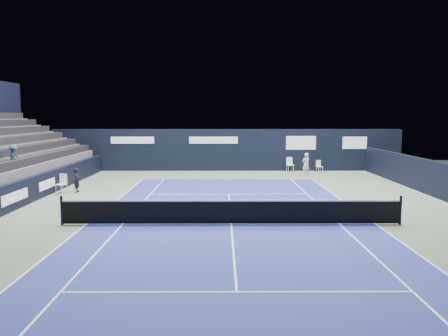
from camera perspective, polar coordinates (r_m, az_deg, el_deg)
The scene contains 12 objects.
ground at distance 18.61m, azimuth 0.83°, elevation -5.87°, with size 48.00×48.00×0.00m, color #516055.
court_surface at distance 16.67m, azimuth 0.95°, elevation -7.37°, with size 10.97×23.77×0.01m, color navy.
enclosure_wall_right at distance 24.87m, azimuth 25.63°, elevation -1.22°, with size 0.30×22.00×1.80m, color black.
folding_chair_back_a at distance 32.55m, azimuth 8.56°, elevation 0.79°, with size 0.54×0.57×1.06m.
folding_chair_back_b at distance 32.60m, azimuth 12.31°, elevation 0.35°, with size 0.49×0.48×0.88m.
line_judge_chair at distance 24.70m, azimuth -20.38°, elevation -1.74°, with size 0.57×0.56×1.04m.
line_judge at distance 24.80m, azimuth -18.63°, elevation -1.51°, with size 0.47×0.31×1.30m, color black.
court_markings at distance 16.66m, azimuth 0.95°, elevation -7.35°, with size 11.03×23.83×0.00m.
tennis_net at distance 16.55m, azimuth 0.95°, elevation -5.67°, with size 12.90×0.10×1.10m.
back_sponsor_wall at distance 32.75m, azimuth 0.39°, elevation 2.38°, with size 26.00×0.63×3.10m.
side_barrier_left at distance 24.21m, azimuth -22.47°, elevation -1.99°, with size 0.33×22.00×1.20m.
tennis_player at distance 30.47m, azimuth 10.65°, elevation 0.48°, with size 0.67×0.90×1.56m.
Camera 1 is at (-0.33, -16.15, 4.09)m, focal length 35.00 mm.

